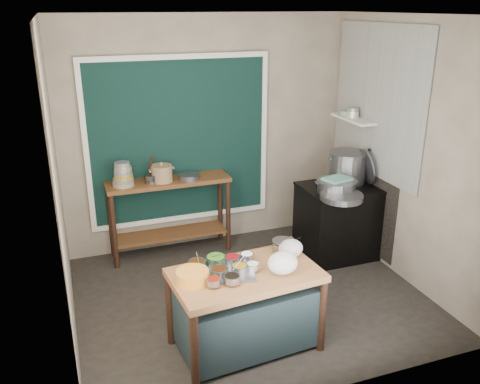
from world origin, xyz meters
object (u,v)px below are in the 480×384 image
object	(u,v)px
utensil_cup	(151,178)
stock_pot	(347,167)
stove_block	(339,222)
saucepan	(283,246)
steamer	(337,186)
yellow_basin	(193,276)
prep_table	(245,310)
ceramic_crock	(162,174)
back_counter	(170,217)
condiment_tray	(225,272)

from	to	relation	value
utensil_cup	stock_pot	world-z (taller)	stock_pot
stove_block	saucepan	distance (m)	1.67
steamer	stove_block	bearing A→B (deg)	44.08
stove_block	yellow_basin	distance (m)	2.54
prep_table	steamer	distance (m)	1.99
utensil_cup	ceramic_crock	distance (m)	0.13
saucepan	ceramic_crock	world-z (taller)	ceramic_crock
yellow_basin	utensil_cup	bearing A→B (deg)	88.70
saucepan	utensil_cup	size ratio (longest dim) A/B	1.26
saucepan	stock_pot	bearing A→B (deg)	19.04
yellow_basin	back_counter	bearing A→B (deg)	83.06
saucepan	stock_pot	xyz separation A→B (m)	(1.37, 1.20, 0.26)
stock_pot	ceramic_crock	bearing A→B (deg)	165.19
yellow_basin	ceramic_crock	xyz separation A→B (m)	(0.17, 2.00, 0.24)
back_counter	stock_pot	size ratio (longest dim) A/B	3.07
yellow_basin	ceramic_crock	world-z (taller)	ceramic_crock
condiment_tray	saucepan	xyz separation A→B (m)	(0.62, 0.20, 0.05)
prep_table	condiment_tray	distance (m)	0.42
ceramic_crock	stock_pot	size ratio (longest dim) A/B	0.55
back_counter	yellow_basin	size ratio (longest dim) A/B	5.36
back_counter	stock_pot	distance (m)	2.20
condiment_tray	ceramic_crock	bearing A→B (deg)	93.63
stove_block	condiment_tray	size ratio (longest dim) A/B	1.84
back_counter	steamer	distance (m)	2.01
back_counter	utensil_cup	bearing A→B (deg)	-168.92
stove_block	condiment_tray	bearing A→B (deg)	-145.83
condiment_tray	yellow_basin	xyz separation A→B (m)	(-0.29, -0.05, 0.04)
prep_table	ceramic_crock	size ratio (longest dim) A/B	4.80
stock_pot	back_counter	bearing A→B (deg)	163.67
stove_block	yellow_basin	bearing A→B (deg)	-148.68
condiment_tray	yellow_basin	world-z (taller)	yellow_basin
utensil_cup	steamer	world-z (taller)	utensil_cup
saucepan	stock_pot	size ratio (longest dim) A/B	0.44
back_counter	condiment_tray	world-z (taller)	back_counter
back_counter	ceramic_crock	distance (m)	0.57
stove_block	utensil_cup	bearing A→B (deg)	161.83
yellow_basin	steamer	bearing A→B (deg)	30.07
saucepan	back_counter	bearing A→B (deg)	88.34
stove_block	stock_pot	size ratio (longest dim) A/B	1.91
yellow_basin	saucepan	distance (m)	0.95
stock_pot	steamer	size ratio (longest dim) A/B	1.02
stove_block	yellow_basin	xyz separation A→B (m)	(-2.15, -1.31, 0.38)
stove_block	steamer	world-z (taller)	steamer
yellow_basin	stove_block	bearing A→B (deg)	31.32
saucepan	steamer	bearing A→B (deg)	18.17
stove_block	condiment_tray	xyz separation A→B (m)	(-1.85, -1.26, 0.34)
ceramic_crock	stock_pot	xyz separation A→B (m)	(2.11, -0.56, 0.03)
back_counter	stove_block	xyz separation A→B (m)	(1.90, -0.73, -0.05)
utensil_cup	ceramic_crock	xyz separation A→B (m)	(0.13, 0.00, 0.04)
condiment_tray	saucepan	size ratio (longest dim) A/B	2.34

